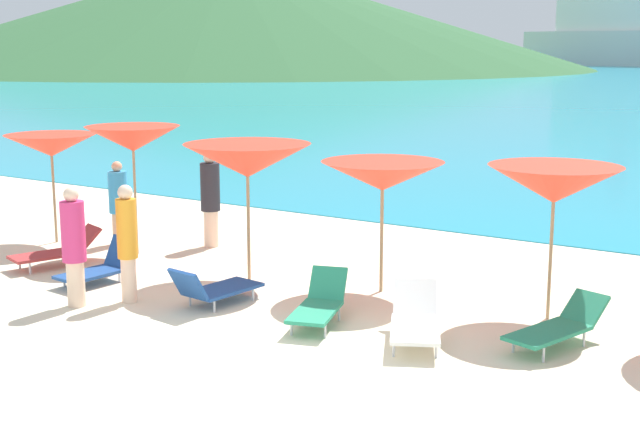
# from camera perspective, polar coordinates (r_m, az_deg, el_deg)

# --- Properties ---
(ground_plane) EXTENTS (50.00, 100.00, 0.30)m
(ground_plane) POSITION_cam_1_polar(r_m,az_deg,el_deg) (19.27, 13.52, -1.22)
(ground_plane) COLOR beige
(headland_hill) EXTENTS (120.22, 120.22, 18.38)m
(headland_hill) POSITION_cam_1_polar(r_m,az_deg,el_deg) (151.61, -5.84, 12.94)
(headland_hill) COLOR #2D5B33
(headland_hill) RESTS_ON ground_plane
(umbrella_0) EXTENTS (1.93, 1.93, 2.13)m
(umbrella_0) POSITION_cam_1_polar(r_m,az_deg,el_deg) (17.62, -17.24, 4.29)
(umbrella_0) COLOR #9E7F59
(umbrella_0) RESTS_ON ground_plane
(umbrella_1) EXTENTS (1.75, 1.75, 2.38)m
(umbrella_1) POSITION_cam_1_polar(r_m,az_deg,el_deg) (16.19, -12.19, 4.81)
(umbrella_1) COLOR #9E7F59
(umbrella_1) RESTS_ON ground_plane
(umbrella_2) EXTENTS (2.18, 2.18, 2.26)m
(umbrella_2) POSITION_cam_1_polar(r_m,az_deg,el_deg) (14.11, -4.79, 3.48)
(umbrella_2) COLOR #9E7F59
(umbrella_2) RESTS_ON ground_plane
(umbrella_3) EXTENTS (1.99, 1.99, 2.07)m
(umbrella_3) POSITION_cam_1_polar(r_m,az_deg,el_deg) (13.41, 4.12, 2.46)
(umbrella_3) COLOR #9E7F59
(umbrella_3) RESTS_ON ground_plane
(umbrella_4) EXTENTS (2.00, 2.00, 2.20)m
(umbrella_4) POSITION_cam_1_polar(r_m,az_deg,el_deg) (12.41, 15.13, 1.85)
(umbrella_4) COLOR #9E7F59
(umbrella_4) RESTS_ON ground_plane
(lounge_chair_0) EXTENTS (0.94, 1.52, 0.68)m
(lounge_chair_0) POSITION_cam_1_polar(r_m,az_deg,el_deg) (12.11, -0.06, -5.92)
(lounge_chair_0) COLOR #268C66
(lounge_chair_0) RESTS_ON ground_plane
(lounge_chair_1) EXTENTS (0.97, 1.73, 0.58)m
(lounge_chair_1) POSITION_cam_1_polar(r_m,az_deg,el_deg) (11.65, 15.37, -7.13)
(lounge_chair_1) COLOR #268C66
(lounge_chair_1) RESTS_ON ground_plane
(lounge_chair_3) EXTENTS (0.68, 1.34, 0.69)m
(lounge_chair_3) POSITION_cam_1_polar(r_m,az_deg,el_deg) (14.66, -14.26, -3.40)
(lounge_chair_3) COLOR #1E478C
(lounge_chair_3) RESTS_ON ground_plane
(lounge_chair_4) EXTENTS (1.24, 1.65, 0.67)m
(lounge_chair_4) POSITION_cam_1_polar(r_m,az_deg,el_deg) (11.49, 6.26, -6.93)
(lounge_chair_4) COLOR white
(lounge_chair_4) RESTS_ON ground_plane
(lounge_chair_5) EXTENTS (1.02, 1.64, 0.64)m
(lounge_chair_5) POSITION_cam_1_polar(r_m,az_deg,el_deg) (15.91, -16.86, -2.31)
(lounge_chair_5) COLOR #A53333
(lounge_chair_5) RESTS_ON ground_plane
(lounge_chair_7) EXTENTS (0.77, 1.49, 0.66)m
(lounge_chair_7) POSITION_cam_1_polar(r_m,az_deg,el_deg) (13.06, -6.98, -4.87)
(lounge_chair_7) COLOR #1E478C
(lounge_chair_7) RESTS_ON ground_plane
(beachgoer_0) EXTENTS (0.37, 0.37, 1.63)m
(beachgoer_0) POSITION_cam_1_polar(r_m,az_deg,el_deg) (17.26, -13.10, 0.79)
(beachgoer_0) COLOR #DBAA84
(beachgoer_0) RESTS_ON ground_plane
(beachgoer_1) EXTENTS (0.37, 0.37, 1.84)m
(beachgoer_1) POSITION_cam_1_polar(r_m,az_deg,el_deg) (16.72, -7.21, 1.08)
(beachgoer_1) COLOR beige
(beachgoer_1) RESTS_ON ground_plane
(beachgoer_2) EXTENTS (0.35, 0.35, 1.80)m
(beachgoer_2) POSITION_cam_1_polar(r_m,az_deg,el_deg) (13.27, -15.86, -1.93)
(beachgoer_2) COLOR beige
(beachgoer_2) RESTS_ON ground_plane
(beachgoer_3) EXTENTS (0.30, 0.30, 1.80)m
(beachgoer_3) POSITION_cam_1_polar(r_m,az_deg,el_deg) (13.28, -12.54, -1.69)
(beachgoer_3) COLOR beige
(beachgoer_3) RESTS_ON ground_plane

